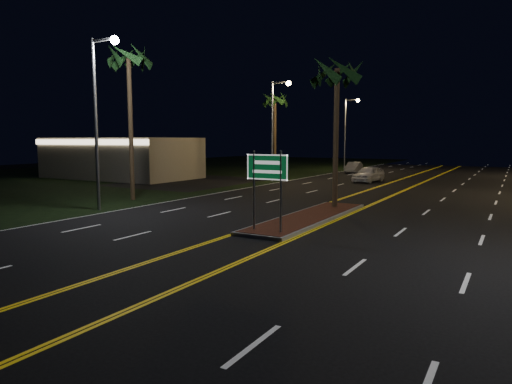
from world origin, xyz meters
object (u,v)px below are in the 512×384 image
Objects in this scene: streetlight_left_far at (348,125)px; car_far at (354,166)px; median_island at (309,217)px; palm_left_near at (129,59)px; palm_left_far at (275,100)px; car_near at (368,173)px; commercial_building at (121,158)px; streetlight_left_near at (100,104)px; palm_median at (337,73)px; streetlight_left_mid at (276,119)px; highway_sign at (267,175)px.

car_far is at bearing -64.15° from streetlight_left_far.
median_island is 15.20m from palm_left_near.
palm_left_far is 11.85m from car_near.
palm_left_far is (13.20, 8.01, 5.74)m from commercial_building.
car_far is (18.01, 18.61, -1.27)m from commercial_building.
palm_left_far is at bearing 90.86° from palm_left_near.
streetlight_left_far is (0.00, 40.00, 0.00)m from streetlight_left_near.
palm_left_far is (-12.80, 17.50, 0.47)m from palm_median.
palm_left_near reaches higher than median_island.
car_near is (22.83, 7.88, -1.16)m from commercial_building.
streetlight_left_mid is (15.39, 4.01, 3.65)m from commercial_building.
palm_left_near is 23.31m from car_near.
car_near is (7.44, 23.87, -4.81)m from streetlight_left_near.
streetlight_left_far is (-10.61, 37.00, 5.57)m from median_island.
streetlight_left_far is at bearing 87.00° from palm_left_near.
median_island is 2.33× the size of car_far.
palm_median is (0.00, 7.70, 4.87)m from highway_sign.
car_near is at bearing -65.22° from streetlight_left_far.
streetlight_left_near is 12.55m from palm_median.
commercial_building is 1.70× the size of palm_left_far.
streetlight_left_near is at bearing -99.78° from car_near.
streetlight_left_far is 7.76m from car_far.
median_island is at bearing -90.00° from palm_median.
palm_median is (10.61, -33.50, 1.62)m from streetlight_left_far.
streetlight_left_far reaches higher than palm_left_far.
highway_sign is at bearing -90.00° from median_island.
highway_sign reaches higher than car_near.
palm_left_far is (-2.19, 4.00, 2.09)m from streetlight_left_mid.
highway_sign reaches higher than median_island.
streetlight_left_mid is at bearing 14.61° from commercial_building.
palm_left_near is at bearing 157.40° from highway_sign.
streetlight_left_far is at bearing 90.00° from streetlight_left_mid.
palm_median is 1.64× the size of car_near.
streetlight_left_near is 1.02× the size of palm_left_far.
palm_left_near reaches higher than streetlight_left_near.
palm_left_near reaches higher than highway_sign.
streetlight_left_near is at bearing -90.00° from streetlight_left_mid.
streetlight_left_mid is 20.00m from streetlight_left_far.
commercial_building reaches higher than median_island.
palm_left_near is 2.22× the size of car_far.
palm_left_near reaches higher than streetlight_left_far.
streetlight_left_mid is at bearing 83.27° from palm_left_near.
streetlight_left_mid reaches higher than car_near.
streetlight_left_mid is (0.00, 20.00, 0.00)m from streetlight_left_near.
highway_sign is 0.36× the size of streetlight_left_far.
commercial_building is 1.81× the size of palm_median.
palm_median is at bearing -20.05° from commercial_building.
commercial_building is at bearing 133.90° from streetlight_left_near.
streetlight_left_near is 1.08× the size of palm_median.
palm_median is (0.00, 3.50, 7.19)m from median_island.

